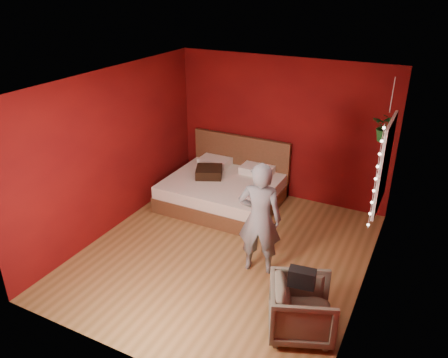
% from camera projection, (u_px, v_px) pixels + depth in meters
% --- Properties ---
extents(floor, '(4.50, 4.50, 0.00)m').
position_uv_depth(floor, '(225.00, 253.00, 6.64)').
color(floor, olive).
rests_on(floor, ground).
extents(room_walls, '(4.04, 4.54, 2.62)m').
position_uv_depth(room_walls, '(225.00, 150.00, 5.93)').
color(room_walls, maroon).
rests_on(room_walls, ground).
extents(window, '(0.05, 0.97, 1.27)m').
position_uv_depth(window, '(384.00, 165.00, 5.92)').
color(window, white).
rests_on(window, room_walls).
extents(fairy_lights, '(0.04, 0.04, 1.45)m').
position_uv_depth(fairy_lights, '(376.00, 179.00, 5.51)').
color(fairy_lights, silver).
rests_on(fairy_lights, room_walls).
extents(bed, '(1.97, 1.67, 1.08)m').
position_uv_depth(bed, '(224.00, 189.00, 8.01)').
color(bed, brown).
rests_on(bed, ground).
extents(person, '(0.67, 0.52, 1.65)m').
position_uv_depth(person, '(260.00, 219.00, 5.94)').
color(person, slate).
rests_on(person, ground).
extents(armchair, '(0.96, 0.94, 0.67)m').
position_uv_depth(armchair, '(302.00, 308.00, 5.04)').
color(armchair, '#625D4D').
rests_on(armchair, ground).
extents(handbag, '(0.32, 0.19, 0.21)m').
position_uv_depth(handbag, '(302.00, 278.00, 4.85)').
color(handbag, black).
rests_on(handbag, armchair).
extents(throw_pillow, '(0.61, 0.61, 0.16)m').
position_uv_depth(throw_pillow, '(209.00, 172.00, 7.97)').
color(throw_pillow, black).
rests_on(throw_pillow, bed).
extents(hanging_plant, '(0.46, 0.42, 0.92)m').
position_uv_depth(hanging_plant, '(387.00, 127.00, 6.13)').
color(hanging_plant, silver).
rests_on(hanging_plant, room_walls).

